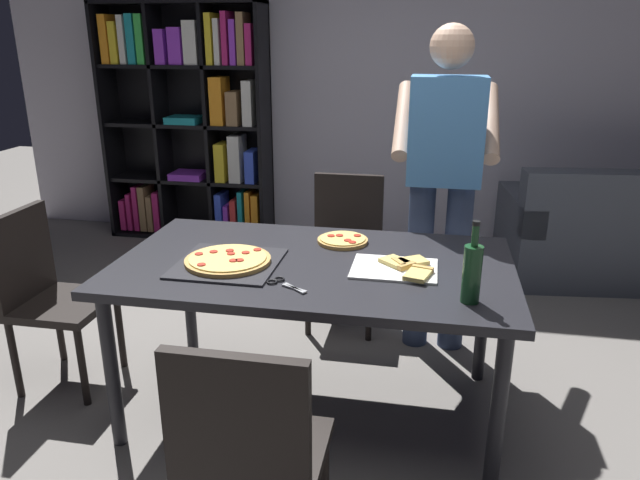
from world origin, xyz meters
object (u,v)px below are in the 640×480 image
(chair_far_side, at_px, (346,241))
(kitchen_scissors, at_px, (282,283))
(couch, at_px, (629,239))
(bookshelf, at_px, (192,122))
(pepperoni_pizza_on_tray, at_px, (228,261))
(chair_near_camera, at_px, (249,452))
(dining_table, at_px, (314,276))
(person_serving_pizza, at_px, (443,174))
(wine_bottle, at_px, (472,272))
(chair_left_end, at_px, (46,288))
(second_pizza_plain, at_px, (343,240))

(chair_far_side, bearing_deg, kitchen_scissors, -93.36)
(couch, height_order, bookshelf, bookshelf)
(pepperoni_pizza_on_tray, bearing_deg, chair_near_camera, -67.77)
(dining_table, height_order, kitchen_scissors, kitchen_scissors)
(person_serving_pizza, bearing_deg, pepperoni_pizza_on_tray, -136.49)
(kitchen_scissors, bearing_deg, dining_table, 74.82)
(chair_near_camera, height_order, person_serving_pizza, person_serving_pizza)
(couch, xyz_separation_m, wine_bottle, (-1.25, -2.28, 0.57))
(dining_table, relative_size, person_serving_pizza, 0.99)
(dining_table, height_order, chair_far_side, chair_far_side)
(bookshelf, distance_m, kitchen_scissors, 3.03)
(chair_near_camera, bearing_deg, chair_left_end, 144.04)
(kitchen_scissors, bearing_deg, bookshelf, 118.66)
(person_serving_pizza, distance_m, second_pizza_plain, 0.71)
(couch, bearing_deg, chair_near_camera, -122.73)
(person_serving_pizza, xyz_separation_m, kitchen_scissors, (-0.62, -1.03, -0.24))
(chair_far_side, distance_m, pepperoni_pizza_on_tray, 1.17)
(couch, distance_m, second_pizza_plain, 2.54)
(couch, bearing_deg, bookshelf, 173.53)
(pepperoni_pizza_on_tray, distance_m, wine_bottle, 1.04)
(chair_near_camera, distance_m, person_serving_pizza, 1.89)
(chair_near_camera, bearing_deg, kitchen_scissors, 95.92)
(chair_left_end, xyz_separation_m, pepperoni_pizza_on_tray, (0.99, -0.10, 0.25))
(chair_far_side, height_order, couch, chair_far_side)
(dining_table, xyz_separation_m, pepperoni_pizza_on_tray, (-0.36, -0.10, 0.08))
(second_pizza_plain, bearing_deg, pepperoni_pizza_on_tray, -139.77)
(dining_table, bearing_deg, couch, 46.18)
(chair_near_camera, height_order, chair_left_end, same)
(chair_near_camera, xyz_separation_m, chair_left_end, (-1.35, 0.98, 0.00))
(wine_bottle, height_order, second_pizza_plain, wine_bottle)
(chair_far_side, relative_size, second_pizza_plain, 3.71)
(second_pizza_plain, bearing_deg, bookshelf, 127.43)
(chair_near_camera, relative_size, chair_far_side, 1.00)
(chair_left_end, xyz_separation_m, wine_bottle, (2.01, -0.29, 0.36))
(chair_left_end, bearing_deg, person_serving_pizza, 21.82)
(person_serving_pizza, xyz_separation_m, pepperoni_pizza_on_tray, (-0.91, -0.86, -0.23))
(bookshelf, bearing_deg, chair_near_camera, -65.63)
(chair_far_side, xyz_separation_m, kitchen_scissors, (-0.07, -1.25, 0.24))
(wine_bottle, xyz_separation_m, kitchen_scissors, (-0.73, 0.02, -0.11))
(bookshelf, height_order, pepperoni_pizza_on_tray, bookshelf)
(chair_left_end, bearing_deg, chair_near_camera, -35.96)
(dining_table, relative_size, chair_far_side, 1.92)
(chair_far_side, xyz_separation_m, person_serving_pizza, (0.55, -0.22, 0.49))
(chair_far_side, distance_m, second_pizza_plain, 0.75)
(person_serving_pizza, bearing_deg, wine_bottle, -84.19)
(dining_table, bearing_deg, wine_bottle, -24.25)
(chair_far_side, distance_m, chair_left_end, 1.67)
(couch, height_order, second_pizza_plain, couch)
(chair_far_side, bearing_deg, wine_bottle, -62.82)
(second_pizza_plain, bearing_deg, person_serving_pizza, 46.38)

